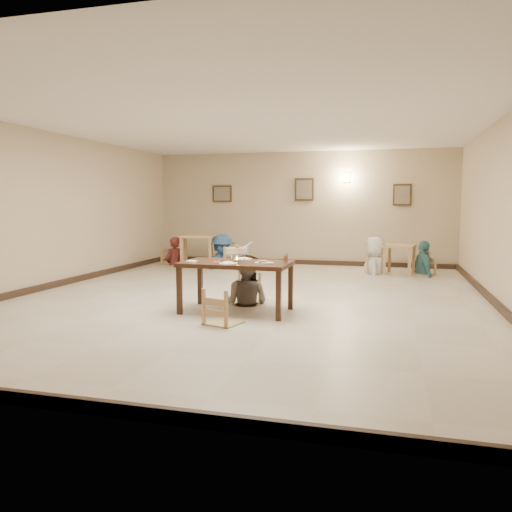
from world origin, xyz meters
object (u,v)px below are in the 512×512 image
(curry_warmer, at_px, (237,250))
(bg_table_left, at_px, (197,240))
(bg_table_right, at_px, (399,250))
(bg_chair_lr, at_px, (222,247))
(main_diner, at_px, (246,255))
(bg_diner_a, at_px, (174,237))
(chair_near, at_px, (223,290))
(drink_glass, at_px, (286,258))
(chair_far, at_px, (247,276))
(bg_chair_rr, at_px, (424,254))
(bg_diner_d, at_px, (424,240))
(main_table, at_px, (236,267))
(bg_diner_b, at_px, (222,234))
(bg_chair_rl, at_px, (376,254))
(bg_chair_ll, at_px, (174,245))
(bg_diner_c, at_px, (376,237))

(curry_warmer, relative_size, bg_table_left, 0.36)
(bg_table_right, height_order, bg_chair_lr, bg_chair_lr)
(main_diner, height_order, bg_diner_a, main_diner)
(chair_near, bearing_deg, curry_warmer, -71.42)
(drink_glass, distance_m, bg_table_left, 5.82)
(chair_far, bearing_deg, bg_chair_rr, 49.17)
(bg_table_right, distance_m, bg_chair_lr, 4.32)
(curry_warmer, bearing_deg, bg_diner_a, 123.39)
(bg_chair_rr, xyz_separation_m, bg_diner_d, (0.00, 0.00, 0.32))
(main_table, height_order, curry_warmer, curry_warmer)
(curry_warmer, bearing_deg, bg_diner_d, 58.95)
(bg_table_left, bearing_deg, main_table, -62.28)
(bg_table_right, bearing_deg, bg_diner_b, -179.25)
(main_table, height_order, main_diner, main_diner)
(chair_far, relative_size, bg_table_right, 1.11)
(drink_glass, xyz_separation_m, bg_diner_a, (-3.99, 4.84, -0.06))
(main_diner, bearing_deg, chair_near, 103.17)
(main_diner, relative_size, drink_glass, 12.14)
(chair_far, bearing_deg, curry_warmer, -91.27)
(bg_chair_lr, xyz_separation_m, bg_chair_rl, (3.78, -0.02, -0.08))
(bg_chair_ll, xyz_separation_m, bg_diner_a, (0.00, -0.00, 0.22))
(bg_diner_a, bearing_deg, chair_near, 52.91)
(drink_glass, distance_m, bg_diner_d, 5.27)
(bg_chair_rr, relative_size, bg_diner_a, 0.63)
(bg_diner_b, bearing_deg, curry_warmer, -139.01)
(bg_diner_d, bearing_deg, chair_far, 127.73)
(main_diner, bearing_deg, chair_far, -81.46)
(bg_table_left, xyz_separation_m, bg_diner_d, (5.54, -0.02, 0.10))
(bg_diner_a, xyz_separation_m, bg_diner_d, (6.23, -0.07, 0.03))
(chair_near, distance_m, bg_chair_rl, 5.88)
(bg_diner_c, bearing_deg, bg_table_left, -89.46)
(main_diner, distance_m, bg_diner_d, 5.19)
(main_table, height_order, bg_diner_c, bg_diner_c)
(chair_far, xyz_separation_m, chair_near, (0.08, -1.46, 0.02))
(chair_far, bearing_deg, bg_diner_c, 59.76)
(main_table, relative_size, bg_chair_rr, 1.72)
(chair_far, xyz_separation_m, bg_diner_c, (1.93, 4.12, 0.41))
(main_diner, bearing_deg, bg_diner_c, -105.01)
(main_diner, xyz_separation_m, drink_glass, (0.76, -0.53, 0.02))
(bg_chair_ll, distance_m, bg_diner_a, 0.22)
(chair_far, xyz_separation_m, bg_chair_rl, (1.93, 4.12, 0.01))
(main_table, xyz_separation_m, bg_chair_rr, (2.98, 4.86, -0.20))
(curry_warmer, distance_m, bg_chair_rr, 5.75)
(bg_diner_b, bearing_deg, main_diner, -136.55)
(chair_near, relative_size, bg_chair_lr, 0.88)
(bg_chair_lr, xyz_separation_m, bg_diner_a, (-1.38, 0.11, 0.23))
(main_diner, distance_m, bg_chair_ll, 5.39)
(bg_table_left, height_order, bg_diner_d, bg_diner_d)
(curry_warmer, distance_m, bg_table_right, 5.50)
(chair_far, relative_size, bg_table_left, 0.87)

